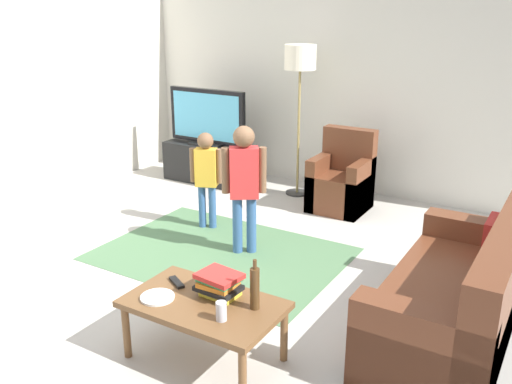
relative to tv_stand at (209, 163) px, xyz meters
The scene contains 16 objects.
ground 2.89m from the tv_stand, 52.89° to the right, with size 7.80×7.80×0.00m, color #B2ADA3.
wall_back 2.18m from the tv_stand, 21.98° to the left, with size 6.00×0.12×2.70m, color silver.
area_rug 2.27m from the tv_stand, 51.56° to the right, with size 2.20×1.60×0.01m, color #4C724C.
tv_stand is the anchor object (origin of this frame).
tv 0.60m from the tv_stand, 90.00° to the right, with size 1.10×0.28×0.71m.
couch 4.13m from the tv_stand, 29.44° to the right, with size 0.80×1.80×0.86m.
armchair 1.87m from the tv_stand, ahead, with size 0.60×0.60×0.90m.
floor_lamp 1.78m from the tv_stand, ahead, with size 0.36×0.36×1.78m.
child_near_tv 1.62m from the tv_stand, 55.05° to the right, with size 0.32×0.19×1.01m.
child_center 2.30m from the tv_stand, 45.93° to the right, with size 0.35×0.26×1.21m.
coffee_table 3.86m from the tv_stand, 54.71° to the right, with size 1.00×0.60×0.42m.
book_stack 3.79m from the tv_stand, 53.19° to the right, with size 0.29×0.24×0.16m.
bottle 3.99m from the tv_stand, 50.10° to the right, with size 0.06×0.06×0.33m.
tv_remote 3.61m from the tv_stand, 57.68° to the right, with size 0.17×0.05×0.02m, color black.
soda_can 4.09m from the tv_stand, 53.16° to the right, with size 0.07×0.07×0.12m, color silver.
plate 3.81m from the tv_stand, 59.19° to the right, with size 0.22×0.22×0.02m.
Camera 1 is at (2.39, -3.35, 2.22)m, focal length 39.04 mm.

